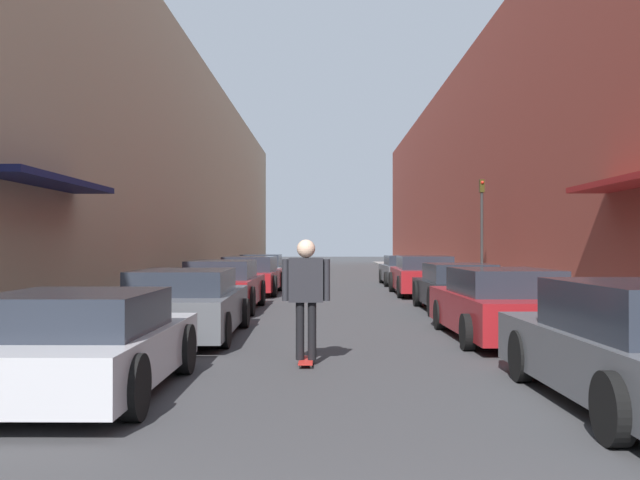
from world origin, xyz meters
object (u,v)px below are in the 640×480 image
object	(u,v)px
skateboarder	(306,287)
traffic_light	(482,223)
parked_car_left_2	(223,286)
parked_car_left_3	(251,276)
parked_car_right_3	(423,276)
parked_car_right_1	(501,305)
parked_car_left_4	(262,270)
parked_car_right_2	(458,288)
parked_car_left_0	(81,344)
parked_car_left_1	(185,304)
parked_car_right_4	(406,271)

from	to	relation	value
skateboarder	traffic_light	distance (m)	15.73
parked_car_left_2	parked_car_left_3	xyz separation A→B (m)	(0.09, 6.11, -0.01)
parked_car_right_3	traffic_light	distance (m)	2.85
skateboarder	parked_car_right_1	bearing A→B (deg)	38.51
parked_car_left_4	parked_car_right_2	xyz separation A→B (m)	(6.11, -11.79, -0.02)
parked_car_left_0	parked_car_left_3	xyz separation A→B (m)	(0.22, 16.50, 0.05)
parked_car_left_1	parked_car_right_1	size ratio (longest dim) A/B	1.02
parked_car_left_0	parked_car_right_3	distance (m)	17.22
parked_car_left_0	parked_car_left_2	xyz separation A→B (m)	(0.13, 10.39, 0.06)
parked_car_left_4	traffic_light	distance (m)	9.91
parked_car_left_1	parked_car_right_4	distance (m)	17.97
parked_car_left_3	parked_car_right_4	world-z (taller)	parked_car_left_3
parked_car_left_1	parked_car_left_4	size ratio (longest dim) A/B	1.03
parked_car_left_1	parked_car_left_2	distance (m)	5.35
parked_car_left_4	skateboarder	xyz separation A→B (m)	(2.43, -19.92, 0.49)
parked_car_right_3	parked_car_left_1	bearing A→B (deg)	-118.21
parked_car_right_2	parked_car_left_2	bearing A→B (deg)	178.10
parked_car_left_2	traffic_light	bearing A→B (deg)	37.59
parked_car_right_2	parked_car_left_4	bearing A→B (deg)	117.38
parked_car_left_1	parked_car_right_2	xyz separation A→B (m)	(6.01, 5.15, -0.01)
parked_car_left_4	parked_car_right_1	size ratio (longest dim) A/B	0.99
skateboarder	traffic_light	world-z (taller)	traffic_light
parked_car_right_1	skateboarder	world-z (taller)	skateboarder
parked_car_left_2	parked_car_left_3	bearing A→B (deg)	89.17
parked_car_left_4	parked_car_right_1	world-z (taller)	parked_car_left_4
traffic_light	parked_car_left_0	bearing A→B (deg)	-116.37
parked_car_right_4	skateboarder	xyz separation A→B (m)	(-3.66, -19.94, 0.50)
parked_car_left_3	traffic_light	bearing A→B (deg)	1.08
parked_car_right_1	traffic_light	xyz separation A→B (m)	(2.25, 11.83, 1.86)
parked_car_right_1	traffic_light	distance (m)	12.19
parked_car_right_1	parked_car_left_0	bearing A→B (deg)	-141.28
parked_car_right_1	parked_car_right_2	distance (m)	5.38
parked_car_left_2	parked_car_left_4	bearing A→B (deg)	90.11
parked_car_left_3	skateboarder	distance (m)	14.63
skateboarder	traffic_light	xyz separation A→B (m)	(5.72, 14.59, 1.37)
parked_car_left_3	parked_car_right_2	world-z (taller)	parked_car_left_3
parked_car_left_1	parked_car_left_4	xyz separation A→B (m)	(-0.10, 16.93, 0.01)
parked_car_left_3	parked_car_left_4	world-z (taller)	parked_car_left_3
parked_car_left_2	parked_car_left_4	world-z (taller)	parked_car_left_2
parked_car_left_2	parked_car_right_3	xyz separation A→B (m)	(6.01, 5.70, 0.02)
parked_car_right_3	parked_car_right_1	bearing A→B (deg)	-90.65
parked_car_left_2	parked_car_left_4	size ratio (longest dim) A/B	1.01
parked_car_left_0	parked_car_right_3	bearing A→B (deg)	69.14
parked_car_left_0	parked_car_left_1	xyz separation A→B (m)	(0.21, 5.04, 0.03)
parked_car_right_2	parked_car_left_1	bearing A→B (deg)	-139.41
traffic_light	parked_car_right_2	bearing A→B (deg)	-107.55
parked_car_left_1	parked_car_right_4	size ratio (longest dim) A/B	1.10
parked_car_left_0	parked_car_right_4	xyz separation A→B (m)	(6.19, 21.99, 0.03)
skateboarder	parked_car_left_3	bearing A→B (deg)	99.13
parked_car_right_3	parked_car_left_4	bearing A→B (deg)	135.70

